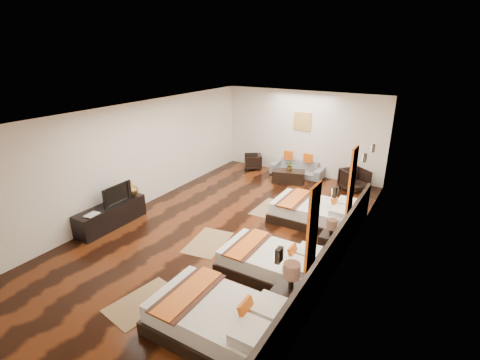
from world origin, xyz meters
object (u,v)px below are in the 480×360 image
Objects in this scene: tv at (115,194)px; armchair_left at (253,162)px; nightstand_b at (330,242)px; sofa at (297,168)px; nightstand_a at (290,298)px; book at (88,214)px; armchair_right at (354,180)px; bed_far at (315,212)px; table_plant at (290,166)px; tv_console at (111,215)px; coffee_table at (288,177)px; bed_near at (219,319)px; bed_mid at (272,262)px; figurine at (131,188)px.

tv reaches higher than armchair_left.
sofa is (-2.42, 4.20, -0.02)m from nightstand_b.
nightstand_a is 1.15× the size of tv.
book is 7.45m from armchair_right.
armchair_right is (1.97, -0.33, 0.07)m from sofa.
bed_far reaches higher than table_plant.
tv_console is 1.01× the size of sofa.
sofa is at bearing 90.00° from coffee_table.
bed_far is at bearing 102.64° from nightstand_a.
nightstand_a reaches higher than armchair_right.
table_plant reaches higher than coffee_table.
tv is at bearing 157.61° from bed_near.
bed_far is 3.42m from nightstand_a.
sofa is 6.09× the size of table_plant.
sofa is at bearing 119.94° from nightstand_b.
nightstand_a is at bearing -49.56° from bed_mid.
armchair_left is (0.89, 4.84, -0.47)m from figurine.
bed_near is at bearing -75.70° from table_plant.
sofa is at bearing 90.15° from table_plant.
table_plant is (2.53, 4.29, -0.19)m from figurine.
tv_console is at bearing -90.00° from figurine.
bed_near is at bearing -89.99° from bed_far.
figurine reaches higher than book.
bed_near is at bearing -77.15° from sofa.
bed_near is 2.62× the size of nightstand_b.
armchair_right is 2.01m from table_plant.
table_plant is at bearing -90.02° from sofa.
nightstand_b is 1.10× the size of armchair_right.
nightstand_a is 1.35× the size of armchair_right.
nightstand_b is 0.94× the size of tv.
nightstand_b is at bearing -60.23° from sofa.
table_plant reaches higher than book.
figurine reaches higher than bed_mid.
tv is 2.89× the size of table_plant.
table_plant is (-1.67, 2.29, 0.28)m from bed_far.
nightstand_b is (0.00, 2.11, -0.06)m from nightstand_a.
bed_mid is at bearing -90.76° from tv.
armchair_right is (0.30, 2.64, 0.06)m from bed_far.
tv reaches higher than table_plant.
tv_console is (-4.19, -0.24, 0.03)m from bed_mid.
book is (-4.94, 0.05, 0.22)m from nightstand_a.
armchair_left is (-3.30, 5.30, 0.02)m from bed_mid.
table_plant is at bearing -29.05° from tv.
table_plant is at bearing 113.21° from nightstand_a.
coffee_table is (-1.67, 2.22, -0.07)m from bed_far.
nightstand_b is at bearing 90.00° from nightstand_a.
nightstand_b is at bearing -135.10° from armchair_right.
figurine is at bearing 173.75° from bed_mid.
figurine is 0.37× the size of coffee_table.
figurine is at bearing 164.83° from nightstand_a.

